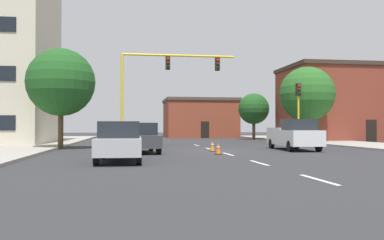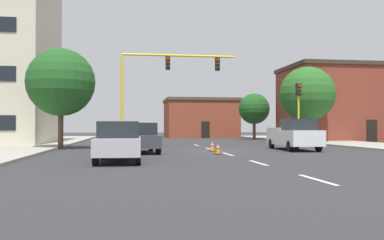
# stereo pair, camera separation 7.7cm
# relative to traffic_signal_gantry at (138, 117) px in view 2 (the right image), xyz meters

# --- Properties ---
(ground_plane) EXTENTS (160.00, 160.00, 0.00)m
(ground_plane) POSITION_rel_traffic_signal_gantry_xyz_m (4.76, -4.85, -2.25)
(ground_plane) COLOR #2D2D30
(sidewalk_left) EXTENTS (6.00, 56.00, 0.14)m
(sidewalk_left) POSITION_rel_traffic_signal_gantry_xyz_m (-8.36, 3.15, -2.18)
(sidewalk_left) COLOR #9E998E
(sidewalk_left) RESTS_ON ground_plane
(sidewalk_right) EXTENTS (6.00, 56.00, 0.14)m
(sidewalk_right) POSITION_rel_traffic_signal_gantry_xyz_m (17.87, 3.15, -2.18)
(sidewalk_right) COLOR #9E998E
(sidewalk_right) RESTS_ON ground_plane
(lane_stripe_seg_0) EXTENTS (0.16, 2.40, 0.01)m
(lane_stripe_seg_0) POSITION_rel_traffic_signal_gantry_xyz_m (4.76, -18.85, -2.25)
(lane_stripe_seg_0) COLOR silver
(lane_stripe_seg_0) RESTS_ON ground_plane
(lane_stripe_seg_1) EXTENTS (0.16, 2.40, 0.01)m
(lane_stripe_seg_1) POSITION_rel_traffic_signal_gantry_xyz_m (4.76, -13.35, -2.25)
(lane_stripe_seg_1) COLOR silver
(lane_stripe_seg_1) RESTS_ON ground_plane
(lane_stripe_seg_2) EXTENTS (0.16, 2.40, 0.01)m
(lane_stripe_seg_2) POSITION_rel_traffic_signal_gantry_xyz_m (4.76, -7.85, -2.25)
(lane_stripe_seg_2) COLOR silver
(lane_stripe_seg_2) RESTS_ON ground_plane
(lane_stripe_seg_3) EXTENTS (0.16, 2.40, 0.01)m
(lane_stripe_seg_3) POSITION_rel_traffic_signal_gantry_xyz_m (4.76, -2.35, -2.25)
(lane_stripe_seg_3) COLOR silver
(lane_stripe_seg_3) RESTS_ON ground_plane
(lane_stripe_seg_4) EXTENTS (0.16, 2.40, 0.01)m
(lane_stripe_seg_4) POSITION_rel_traffic_signal_gantry_xyz_m (4.76, 3.15, -2.25)
(lane_stripe_seg_4) COLOR silver
(lane_stripe_seg_4) RESTS_ON ground_plane
(building_brick_center) EXTENTS (9.95, 8.89, 5.41)m
(building_brick_center) POSITION_rel_traffic_signal_gantry_xyz_m (9.17, 27.61, 0.47)
(building_brick_center) COLOR brown
(building_brick_center) RESTS_ON ground_plane
(building_row_right) EXTENTS (13.96, 8.50, 8.00)m
(building_row_right) POSITION_rel_traffic_signal_gantry_xyz_m (22.82, 11.39, 1.76)
(building_row_right) COLOR brown
(building_row_right) RESTS_ON ground_plane
(traffic_signal_gantry) EXTENTS (9.16, 1.20, 6.83)m
(traffic_signal_gantry) POSITION_rel_traffic_signal_gantry_xyz_m (0.00, 0.00, 0.00)
(traffic_signal_gantry) COLOR yellow
(traffic_signal_gantry) RESTS_ON ground_plane
(traffic_light_pole_right) EXTENTS (0.32, 0.47, 4.80)m
(traffic_light_pole_right) POSITION_rel_traffic_signal_gantry_xyz_m (12.06, -0.35, 1.28)
(traffic_light_pole_right) COLOR yellow
(traffic_light_pole_right) RESTS_ON ground_plane
(tree_left_near) EXTENTS (4.60, 4.60, 6.84)m
(tree_left_near) POSITION_rel_traffic_signal_gantry_xyz_m (-5.26, -1.08, 2.28)
(tree_left_near) COLOR #4C3823
(tree_left_near) RESTS_ON ground_plane
(tree_right_mid) EXTENTS (5.10, 5.10, 7.08)m
(tree_right_mid) POSITION_rel_traffic_signal_gantry_xyz_m (15.65, 6.13, 2.28)
(tree_right_mid) COLOR brown
(tree_right_mid) RESTS_ON ground_plane
(tree_right_far) EXTENTS (3.61, 3.61, 5.43)m
(tree_right_far) POSITION_rel_traffic_signal_gantry_xyz_m (13.77, 16.64, 1.35)
(tree_right_far) COLOR brown
(tree_right_far) RESTS_ON ground_plane
(pickup_truck_white) EXTENTS (2.21, 5.47, 1.99)m
(pickup_truck_white) POSITION_rel_traffic_signal_gantry_xyz_m (9.91, -4.62, -1.27)
(pickup_truck_white) COLOR white
(pickup_truck_white) RESTS_ON ground_plane
(sedan_silver_near_left) EXTENTS (1.94, 4.53, 1.74)m
(sedan_silver_near_left) POSITION_rel_traffic_signal_gantry_xyz_m (-1.04, -11.97, -1.36)
(sedan_silver_near_left) COLOR #B7B7BC
(sedan_silver_near_left) RESTS_ON ground_plane
(sedan_dark_gray_mid_left) EXTENTS (2.24, 4.65, 1.74)m
(sedan_dark_gray_mid_left) POSITION_rel_traffic_signal_gantry_xyz_m (0.00, -5.92, -1.36)
(sedan_dark_gray_mid_left) COLOR #3D3D42
(sedan_dark_gray_mid_left) RESTS_ON ground_plane
(traffic_cone_roadside_a) EXTENTS (0.36, 0.36, 0.64)m
(traffic_cone_roadside_a) POSITION_rel_traffic_signal_gantry_xyz_m (4.40, -5.19, -1.94)
(traffic_cone_roadside_a) COLOR black
(traffic_cone_roadside_a) RESTS_ON ground_plane
(traffic_cone_roadside_b) EXTENTS (0.36, 0.36, 0.64)m
(traffic_cone_roadside_b) POSITION_rel_traffic_signal_gantry_xyz_m (4.19, -7.93, -1.94)
(traffic_cone_roadside_b) COLOR black
(traffic_cone_roadside_b) RESTS_ON ground_plane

